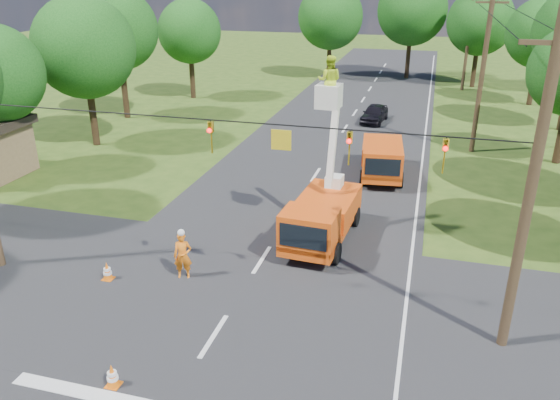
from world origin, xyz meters
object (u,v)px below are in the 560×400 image
(bucket_truck, at_px, (322,205))
(tree_far_a, at_px, (330,17))
(traffic_cone_2, at_px, (322,238))
(traffic_cone_6, at_px, (393,164))
(tree_far_b, at_px, (412,10))
(traffic_cone_4, at_px, (107,271))
(tree_left_e, at_px, (118,30))
(pole_right_mid, at_px, (483,69))
(tree_left_f, at_px, (189,32))
(traffic_cone_0, at_px, (112,376))
(tree_far_c, at_px, (481,22))
(second_truck, at_px, (382,158))
(pole_right_near, at_px, (531,187))
(tree_right_e, at_px, (541,33))
(tree_left_d, at_px, (84,48))
(distant_car, at_px, (374,113))
(traffic_cone_3, at_px, (335,202))
(pole_right_far, at_px, (469,34))
(ground_worker, at_px, (183,256))

(bucket_truck, height_order, tree_far_a, tree_far_a)
(traffic_cone_2, bearing_deg, traffic_cone_6, 78.61)
(traffic_cone_6, distance_m, tree_far_b, 30.72)
(traffic_cone_4, bearing_deg, tree_left_e, 118.41)
(tree_left_e, distance_m, tree_far_a, 24.09)
(pole_right_mid, xyz_separation_m, tree_left_f, (-23.30, 10.00, 0.58))
(traffic_cone_0, relative_size, tree_far_b, 0.07)
(tree_left_f, bearing_deg, tree_far_c, 26.28)
(second_truck, relative_size, pole_right_near, 0.57)
(traffic_cone_6, height_order, tree_right_e, tree_right_e)
(tree_left_e, height_order, tree_left_f, tree_left_e)
(tree_far_a, relative_size, tree_far_b, 0.92)
(pole_right_mid, xyz_separation_m, tree_far_b, (-5.50, 25.00, 1.70))
(tree_left_f, bearing_deg, tree_left_e, -104.04)
(tree_left_d, height_order, tree_far_a, tree_far_a)
(traffic_cone_4, distance_m, tree_left_d, 18.83)
(distant_car, distance_m, tree_far_b, 20.40)
(traffic_cone_3, distance_m, pole_right_mid, 13.92)
(traffic_cone_4, height_order, tree_left_f, tree_left_f)
(traffic_cone_2, relative_size, pole_right_near, 0.07)
(pole_right_near, relative_size, tree_left_e, 1.06)
(tree_left_d, distance_m, tree_far_a, 29.73)
(pole_right_far, bearing_deg, ground_worker, -105.58)
(pole_right_far, bearing_deg, pole_right_near, -90.00)
(traffic_cone_3, distance_m, traffic_cone_6, 6.61)
(tree_left_d, xyz_separation_m, tree_far_b, (18.00, 30.00, 0.68))
(traffic_cone_3, xyz_separation_m, pole_right_mid, (6.67, 11.25, 4.75))
(tree_left_d, bearing_deg, tree_right_e, 34.78)
(traffic_cone_2, xyz_separation_m, tree_right_e, (11.81, 30.12, 5.45))
(second_truck, bearing_deg, tree_left_f, 132.63)
(tree_right_e, bearing_deg, traffic_cone_3, -114.52)
(traffic_cone_0, xyz_separation_m, traffic_cone_6, (5.83, 19.72, 0.00))
(tree_left_d, bearing_deg, traffic_cone_6, -0.04)
(distant_car, bearing_deg, tree_right_e, 44.41)
(distant_car, distance_m, tree_left_f, 17.88)
(second_truck, distance_m, traffic_cone_4, 16.07)
(bucket_truck, height_order, traffic_cone_2, bucket_truck)
(second_truck, height_order, pole_right_far, pole_right_far)
(distant_car, bearing_deg, tree_far_c, 71.16)
(tree_far_a, height_order, tree_far_b, tree_far_b)
(traffic_cone_2, xyz_separation_m, traffic_cone_4, (-6.97, -4.74, 0.00))
(bucket_truck, xyz_separation_m, traffic_cone_3, (-0.07, 3.49, -1.29))
(bucket_truck, height_order, distant_car, bucket_truck)
(traffic_cone_3, relative_size, tree_far_c, 0.08)
(second_truck, xyz_separation_m, pole_right_far, (5.01, 26.22, 4.03))
(bucket_truck, distance_m, distant_car, 20.36)
(traffic_cone_6, distance_m, tree_left_e, 22.82)
(traffic_cone_6, height_order, tree_left_d, tree_left_d)
(pole_right_mid, distance_m, pole_right_far, 20.00)
(ground_worker, xyz_separation_m, tree_left_d, (-12.63, 13.97, 5.22))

